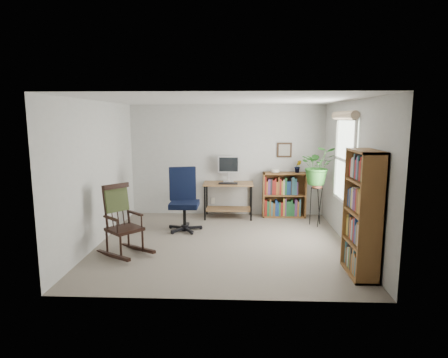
{
  "coord_description": "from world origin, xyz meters",
  "views": [
    {
      "loc": [
        0.27,
        -6.11,
        2.11
      ],
      "look_at": [
        0.0,
        0.4,
        1.05
      ],
      "focal_mm": 30.0,
      "sensor_mm": 36.0,
      "label": 1
    }
  ],
  "objects_px": {
    "office_chair": "(184,199)",
    "tall_bookshelf": "(363,214)",
    "low_bookshelf": "(284,195)",
    "rocking_chair": "(124,220)",
    "desk": "(228,200)"
  },
  "relations": [
    {
      "from": "rocking_chair",
      "to": "desk",
      "type": "bearing_deg",
      "value": 6.92
    },
    {
      "from": "office_chair",
      "to": "tall_bookshelf",
      "type": "distance_m",
      "value": 3.3
    },
    {
      "from": "low_bookshelf",
      "to": "tall_bookshelf",
      "type": "distance_m",
      "value": 3.11
    },
    {
      "from": "office_chair",
      "to": "rocking_chair",
      "type": "bearing_deg",
      "value": -135.3
    },
    {
      "from": "rocking_chair",
      "to": "tall_bookshelf",
      "type": "relative_size",
      "value": 0.66
    },
    {
      "from": "office_chair",
      "to": "low_bookshelf",
      "type": "distance_m",
      "value": 2.29
    },
    {
      "from": "office_chair",
      "to": "tall_bookshelf",
      "type": "bearing_deg",
      "value": -50.43
    },
    {
      "from": "desk",
      "to": "office_chair",
      "type": "xyz_separation_m",
      "value": [
        -0.8,
        -0.98,
        0.23
      ]
    },
    {
      "from": "desk",
      "to": "tall_bookshelf",
      "type": "relative_size",
      "value": 0.61
    },
    {
      "from": "low_bookshelf",
      "to": "tall_bookshelf",
      "type": "bearing_deg",
      "value": -77.21
    },
    {
      "from": "desk",
      "to": "low_bookshelf",
      "type": "bearing_deg",
      "value": 5.72
    },
    {
      "from": "rocking_chair",
      "to": "low_bookshelf",
      "type": "distance_m",
      "value": 3.64
    },
    {
      "from": "rocking_chair",
      "to": "tall_bookshelf",
      "type": "height_order",
      "value": "tall_bookshelf"
    },
    {
      "from": "desk",
      "to": "low_bookshelf",
      "type": "xyz_separation_m",
      "value": [
        1.2,
        0.12,
        0.11
      ]
    },
    {
      "from": "rocking_chair",
      "to": "low_bookshelf",
      "type": "relative_size",
      "value": 1.16
    }
  ]
}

